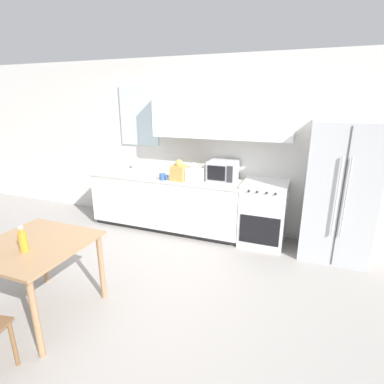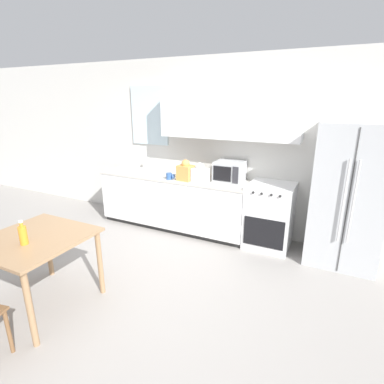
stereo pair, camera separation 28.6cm
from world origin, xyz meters
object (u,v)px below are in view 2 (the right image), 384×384
object	(u,v)px
oven_range	(269,216)
dining_table	(36,248)
microwave	(230,171)
drink_bottle	(23,235)
coffee_mug	(170,176)
refrigerator	(348,196)

from	to	relation	value
oven_range	dining_table	size ratio (longest dim) A/B	0.97
dining_table	microwave	bearing A→B (deg)	64.79
drink_bottle	oven_range	bearing A→B (deg)	54.90
oven_range	microwave	size ratio (longest dim) A/B	2.21
oven_range	coffee_mug	distance (m)	1.60
dining_table	drink_bottle	size ratio (longest dim) A/B	4.05
coffee_mug	drink_bottle	xyz separation A→B (m)	(-0.25, -2.29, -0.06)
coffee_mug	drink_bottle	distance (m)	2.30
oven_range	microwave	distance (m)	0.87
refrigerator	microwave	distance (m)	1.62
microwave	drink_bottle	world-z (taller)	microwave
refrigerator	dining_table	distance (m)	3.64
refrigerator	coffee_mug	size ratio (longest dim) A/B	13.70
refrigerator	oven_range	bearing A→B (deg)	178.57
microwave	coffee_mug	world-z (taller)	microwave
coffee_mug	oven_range	bearing A→B (deg)	8.40
microwave	drink_bottle	distance (m)	2.83
microwave	coffee_mug	size ratio (longest dim) A/B	3.18
refrigerator	coffee_mug	distance (m)	2.48
refrigerator	drink_bottle	distance (m)	3.68
coffee_mug	drink_bottle	world-z (taller)	drink_bottle
refrigerator	dining_table	xyz separation A→B (m)	(-2.77, -2.35, -0.25)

